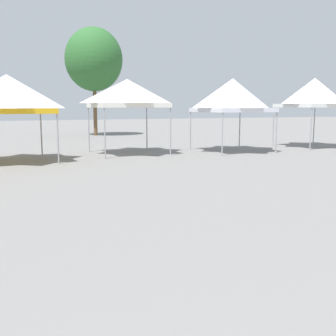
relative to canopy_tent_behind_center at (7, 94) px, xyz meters
The scene contains 5 objects.
canopy_tent_behind_center is the anchor object (origin of this frame).
canopy_tent_far_right 5.23m from the canopy_tent_behind_center, ahead, with size 3.19×3.19×3.39m.
canopy_tent_far_left 10.11m from the canopy_tent_behind_center, ahead, with size 3.14×3.14×3.50m.
canopy_tent_right_of_center 15.34m from the canopy_tent_behind_center, ahead, with size 3.15×3.15×3.67m.
tree_behind_tents_center 15.56m from the canopy_tent_behind_center, 62.80° to the left, with size 4.27×4.27×8.01m.
Camera 1 is at (-2.13, 0.26, 2.13)m, focal length 43.56 mm.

